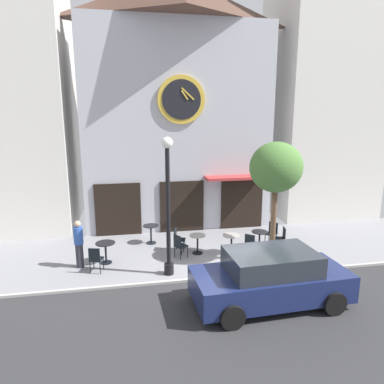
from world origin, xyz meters
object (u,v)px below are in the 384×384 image
object	(u,v)px
cafe_table_near_curb	(231,241)
parked_car_navy	(270,278)
street_tree	(276,168)
cafe_table_rightmost	(106,249)
cafe_chair_right_end	(281,237)
street_lamp	(168,207)
cafe_table_center_right	(259,237)
cafe_chair_near_lamp	(251,243)
pedestrian_blue	(79,243)
cafe_table_center_left	(198,241)
cafe_chair_under_awning	(179,244)
cafe_chair_outer	(178,238)
cafe_chair_mid_row	(95,258)
cafe_chair_facing_wall	(272,232)
cafe_table_center	(151,231)

from	to	relation	value
cafe_table_near_curb	parked_car_navy	distance (m)	3.68
street_tree	cafe_table_rightmost	size ratio (longest dim) A/B	5.61
cafe_chair_right_end	street_lamp	bearing A→B (deg)	-163.81
cafe_table_center_right	cafe_chair_near_lamp	distance (m)	0.88
street_lamp	pedestrian_blue	size ratio (longest dim) A/B	2.71
cafe_table_center_right	pedestrian_blue	distance (m)	6.73
cafe_table_rightmost	cafe_table_center_left	size ratio (longest dim) A/B	1.04
cafe_chair_under_awning	pedestrian_blue	bearing A→B (deg)	-177.81
cafe_chair_under_awning	cafe_chair_outer	world-z (taller)	same
street_tree	street_lamp	bearing A→B (deg)	-174.81
street_lamp	cafe_chair_near_lamp	size ratio (longest dim) A/B	5.03
street_lamp	cafe_chair_under_awning	xyz separation A→B (m)	(0.54, 1.25, -1.77)
cafe_table_center_right	parked_car_navy	xyz separation A→B (m)	(-1.20, -3.87, 0.27)
cafe_table_center_left	cafe_table_center_right	world-z (taller)	cafe_table_center_right
cafe_table_rightmost	cafe_chair_mid_row	world-z (taller)	cafe_chair_mid_row
cafe_chair_right_end	cafe_table_center_left	bearing A→B (deg)	176.07
cafe_chair_near_lamp	parked_car_navy	world-z (taller)	parked_car_navy
cafe_table_center_left	cafe_chair_under_awning	xyz separation A→B (m)	(-0.74, -0.31, 0.05)
cafe_table_center_right	cafe_chair_facing_wall	xyz separation A→B (m)	(0.72, 0.46, 0.04)
cafe_table_center_left	cafe_table_near_curb	xyz separation A→B (m)	(1.26, -0.25, 0.03)
street_lamp	cafe_chair_right_end	size ratio (longest dim) A/B	5.03
cafe_table_rightmost	parked_car_navy	size ratio (longest dim) A/B	0.18
street_tree	cafe_chair_facing_wall	distance (m)	3.36
cafe_chair_outer	cafe_chair_right_end	xyz separation A→B (m)	(3.99, -0.65, 0.00)
cafe_table_center_right	cafe_chair_outer	world-z (taller)	cafe_chair_outer
street_tree	cafe_chair_outer	bearing A→B (deg)	152.73
cafe_table_center_left	cafe_chair_mid_row	world-z (taller)	cafe_chair_mid_row
cafe_chair_outer	cafe_chair_facing_wall	xyz separation A→B (m)	(3.88, -0.01, 0.00)
cafe_table_near_curb	cafe_chair_right_end	world-z (taller)	cafe_chair_right_end
cafe_chair_under_awning	cafe_chair_facing_wall	world-z (taller)	same
cafe_chair_under_awning	cafe_chair_near_lamp	xyz separation A→B (m)	(2.60, -0.40, 0.00)
cafe_table_rightmost	parked_car_navy	world-z (taller)	parked_car_navy
cafe_table_center_left	cafe_chair_outer	xyz separation A→B (m)	(-0.70, 0.42, 0.05)
cafe_chair_mid_row	cafe_chair_facing_wall	bearing A→B (deg)	11.77
cafe_table_center	cafe_chair_mid_row	bearing A→B (deg)	-129.71
street_lamp	cafe_table_center_left	size ratio (longest dim) A/B	6.16
cafe_table_center	cafe_chair_under_awning	xyz separation A→B (m)	(0.92, -1.71, 0.02)
cafe_table_center	cafe_chair_facing_wall	world-z (taller)	cafe_chair_facing_wall
cafe_table_rightmost	cafe_chair_mid_row	distance (m)	0.80
street_lamp	cafe_chair_near_lamp	bearing A→B (deg)	15.20
cafe_table_rightmost	cafe_chair_outer	world-z (taller)	cafe_chair_outer
cafe_table_near_curb	parked_car_navy	world-z (taller)	parked_car_navy
cafe_chair_facing_wall	parked_car_navy	world-z (taller)	parked_car_navy
cafe_table_near_curb	cafe_chair_under_awning	bearing A→B (deg)	-178.27
cafe_table_rightmost	cafe_table_center_right	bearing A→B (deg)	2.12
cafe_table_rightmost	cafe_chair_near_lamp	world-z (taller)	cafe_chair_near_lamp
parked_car_navy	cafe_table_center_right	bearing A→B (deg)	72.75
street_lamp	pedestrian_blue	world-z (taller)	street_lamp
street_lamp	street_tree	size ratio (longest dim) A/B	1.05
street_lamp	cafe_chair_right_end	bearing A→B (deg)	16.19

